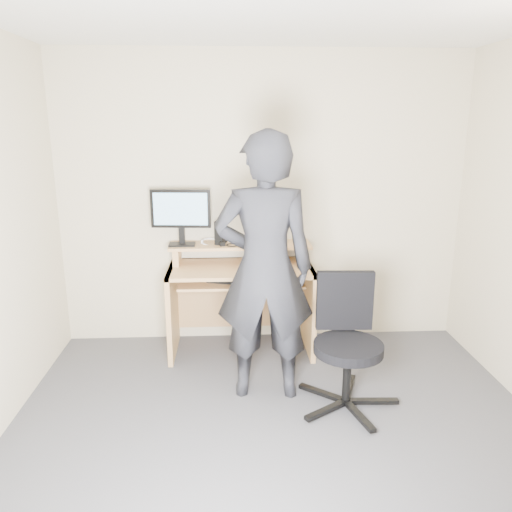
{
  "coord_description": "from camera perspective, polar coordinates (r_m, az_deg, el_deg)",
  "views": [
    {
      "loc": [
        -0.28,
        -2.53,
        1.93
      ],
      "look_at": [
        -0.09,
        1.05,
        0.95
      ],
      "focal_mm": 35.0,
      "sensor_mm": 36.0,
      "label": 1
    }
  ],
  "objects": [
    {
      "name": "ground",
      "position": [
        3.19,
        2.91,
        -21.9
      ],
      "size": [
        3.5,
        3.5,
        0.0
      ],
      "primitive_type": "plane",
      "color": "#4E4E53",
      "rests_on": "ground"
    },
    {
      "name": "back_wall",
      "position": [
        4.34,
        0.77,
        6.27
      ],
      "size": [
        3.5,
        0.02,
        2.5
      ],
      "primitive_type": "cube",
      "color": "beige",
      "rests_on": "ground"
    },
    {
      "name": "desk",
      "position": [
        4.29,
        -1.75,
        -3.53
      ],
      "size": [
        1.2,
        0.6,
        0.91
      ],
      "color": "#DCB06B",
      "rests_on": "ground"
    },
    {
      "name": "monitor",
      "position": [
        4.19,
        -8.6,
        4.97
      ],
      "size": [
        0.5,
        0.14,
        0.47
      ],
      "rotation": [
        0.0,
        0.0,
        -0.08
      ],
      "color": "black",
      "rests_on": "desk"
    },
    {
      "name": "external_drive",
      "position": [
        4.25,
        -4.06,
        2.74
      ],
      "size": [
        0.11,
        0.15,
        0.2
      ],
      "primitive_type": "cube",
      "rotation": [
        0.0,
        0.0,
        -0.32
      ],
      "color": "black",
      "rests_on": "desk"
    },
    {
      "name": "travel_mug",
      "position": [
        4.23,
        -0.28,
        2.52
      ],
      "size": [
        0.1,
        0.1,
        0.17
      ],
      "primitive_type": "cylinder",
      "rotation": [
        0.0,
        0.0,
        0.33
      ],
      "color": "silver",
      "rests_on": "desk"
    },
    {
      "name": "smartphone",
      "position": [
        4.21,
        0.56,
        1.34
      ],
      "size": [
        0.08,
        0.14,
        0.01
      ],
      "primitive_type": "cube",
      "rotation": [
        0.0,
        0.0,
        0.11
      ],
      "color": "black",
      "rests_on": "desk"
    },
    {
      "name": "charger",
      "position": [
        4.19,
        -3.85,
        1.39
      ],
      "size": [
        0.05,
        0.05,
        0.03
      ],
      "primitive_type": "cube",
      "rotation": [
        0.0,
        0.0,
        0.21
      ],
      "color": "black",
      "rests_on": "desk"
    },
    {
      "name": "headphones",
      "position": [
        4.3,
        -5.25,
        1.59
      ],
      "size": [
        0.2,
        0.2,
        0.06
      ],
      "primitive_type": "torus",
      "rotation": [
        0.26,
        0.0,
        0.32
      ],
      "color": "silver",
      "rests_on": "desk"
    },
    {
      "name": "keyboard",
      "position": [
        4.09,
        -2.25,
        -2.73
      ],
      "size": [
        0.49,
        0.31,
        0.03
      ],
      "primitive_type": "cube",
      "rotation": [
        0.0,
        0.0,
        -0.29
      ],
      "color": "black",
      "rests_on": "desk"
    },
    {
      "name": "mouse",
      "position": [
        4.06,
        1.67,
        -1.33
      ],
      "size": [
        0.11,
        0.08,
        0.04
      ],
      "primitive_type": "ellipsoid",
      "rotation": [
        0.0,
        0.0,
        0.14
      ],
      "color": "black",
      "rests_on": "desk"
    },
    {
      "name": "office_chair",
      "position": [
        3.52,
        10.33,
        -9.11
      ],
      "size": [
        0.69,
        0.71,
        0.9
      ],
      "rotation": [
        0.0,
        0.0,
        -0.05
      ],
      "color": "black",
      "rests_on": "ground"
    },
    {
      "name": "person",
      "position": [
        3.43,
        0.97,
        -1.49
      ],
      "size": [
        0.7,
        0.48,
        1.88
      ],
      "primitive_type": "imported",
      "rotation": [
        0.0,
        0.0,
        3.1
      ],
      "color": "black",
      "rests_on": "ground"
    }
  ]
}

